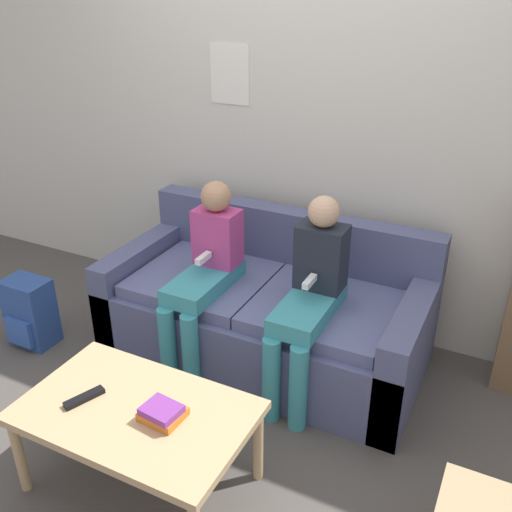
{
  "coord_description": "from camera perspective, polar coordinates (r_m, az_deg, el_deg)",
  "views": [
    {
      "loc": [
        1.17,
        -1.93,
        1.98
      ],
      "look_at": [
        0.0,
        0.4,
        0.68
      ],
      "focal_mm": 40.0,
      "sensor_mm": 36.0,
      "label": 1
    }
  ],
  "objects": [
    {
      "name": "tv_remote",
      "position": [
        2.51,
        -16.79,
        -13.41
      ],
      "size": [
        0.1,
        0.17,
        0.02
      ],
      "rotation": [
        0.0,
        0.0,
        -0.37
      ],
      "color": "black",
      "rests_on": "coffee_table"
    },
    {
      "name": "person_right",
      "position": [
        2.8,
        5.4,
        -3.85
      ],
      "size": [
        0.24,
        0.58,
        1.04
      ],
      "color": "teal",
      "rests_on": "ground_plane"
    },
    {
      "name": "couch",
      "position": [
        3.23,
        1.08,
        -5.66
      ],
      "size": [
        1.75,
        0.85,
        0.77
      ],
      "color": "#4C5175",
      "rests_on": "ground_plane"
    },
    {
      "name": "wall_back",
      "position": [
        3.28,
        5.29,
        14.35
      ],
      "size": [
        8.0,
        0.06,
        2.6
      ],
      "color": "beige",
      "rests_on": "ground_plane"
    },
    {
      "name": "coffee_table",
      "position": [
        2.45,
        -11.89,
        -15.51
      ],
      "size": [
        0.94,
        0.58,
        0.41
      ],
      "color": "tan",
      "rests_on": "ground_plane"
    },
    {
      "name": "book_stack",
      "position": [
        2.34,
        -9.35,
        -15.19
      ],
      "size": [
        0.17,
        0.15,
        0.06
      ],
      "color": "orange",
      "rests_on": "coffee_table"
    },
    {
      "name": "ground_plane",
      "position": [
        3.0,
        -3.58,
        -14.88
      ],
      "size": [
        10.0,
        10.0,
        0.0
      ],
      "primitive_type": "plane",
      "color": "#4C4742"
    },
    {
      "name": "backpack",
      "position": [
        3.6,
        -21.67,
        -5.28
      ],
      "size": [
        0.26,
        0.21,
        0.41
      ],
      "color": "#284789",
      "rests_on": "ground_plane"
    },
    {
      "name": "person_left",
      "position": [
        3.03,
        -5.12,
        -1.41
      ],
      "size": [
        0.24,
        0.58,
        1.02
      ],
      "color": "teal",
      "rests_on": "ground_plane"
    }
  ]
}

